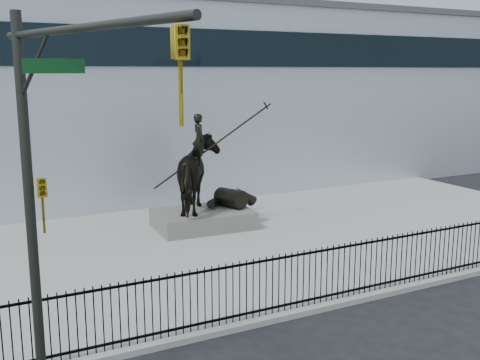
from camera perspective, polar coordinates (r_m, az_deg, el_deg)
name	(u,v)px	position (r m, az deg, el deg)	size (l,w,h in m)	color
ground	(351,327)	(14.12, 11.24, -14.46)	(120.00, 120.00, 0.00)	black
plaza	(225,245)	(19.64, -1.58, -6.61)	(30.00, 12.00, 0.15)	gray
building	(119,100)	(31.00, -12.20, 7.97)	(44.00, 14.00, 9.00)	silver
picket_fence	(322,275)	(14.68, 8.31, -9.52)	(22.10, 0.10, 1.50)	black
statue_plinth	(203,219)	(21.47, -3.79, -3.95)	(3.55, 2.44, 0.67)	#585550
equestrian_statue	(204,174)	(21.11, -3.67, 0.60)	(4.55, 2.93, 3.86)	black
traffic_signal_left	(51,197)	(9.57, -18.62, -1.61)	(1.52, 4.84, 7.00)	black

